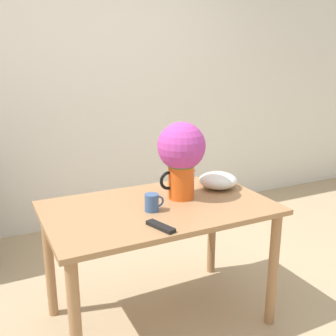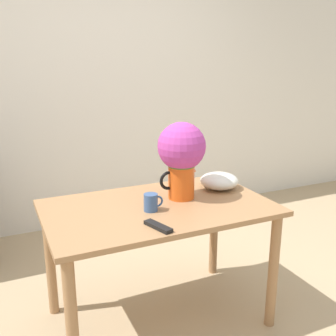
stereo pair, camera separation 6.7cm
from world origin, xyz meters
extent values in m
plane|color=tan|center=(0.00, 0.00, 0.00)|extent=(12.00, 12.00, 0.00)
cube|color=silver|center=(0.00, 1.81, 1.30)|extent=(8.00, 0.05, 2.60)
cube|color=#A3754C|center=(-0.12, 0.12, 0.74)|extent=(1.30, 0.80, 0.03)
cylinder|color=#A3754C|center=(-0.71, -0.22, 0.36)|extent=(0.06, 0.06, 0.73)
cylinder|color=#A3754C|center=(0.47, -0.22, 0.36)|extent=(0.06, 0.06, 0.73)
cylinder|color=#A3754C|center=(-0.71, 0.46, 0.36)|extent=(0.06, 0.06, 0.73)
cylinder|color=#A3754C|center=(0.47, 0.46, 0.36)|extent=(0.06, 0.06, 0.73)
cylinder|color=#E05619|center=(0.06, 0.18, 0.87)|extent=(0.16, 0.16, 0.22)
cone|color=#E05619|center=(0.13, 0.18, 0.95)|extent=(0.06, 0.06, 0.06)
torus|color=black|center=(-0.03, 0.18, 0.88)|extent=(0.12, 0.02, 0.12)
sphere|color=#3D7033|center=(0.06, 0.18, 1.03)|extent=(0.22, 0.22, 0.22)
sphere|color=#B23D99|center=(0.06, 0.18, 1.08)|extent=(0.29, 0.29, 0.29)
cylinder|color=#385689|center=(-0.19, 0.06, 0.81)|extent=(0.08, 0.08, 0.10)
torus|color=#385689|center=(-0.15, 0.06, 0.81)|extent=(0.07, 0.01, 0.07)
ellipsoid|color=silver|center=(0.36, 0.24, 0.81)|extent=(0.25, 0.25, 0.10)
cube|color=black|center=(-0.25, -0.17, 0.77)|extent=(0.10, 0.18, 0.02)
camera|label=1|loc=(-1.02, -1.81, 1.58)|focal=42.00mm
camera|label=2|loc=(-0.96, -1.84, 1.58)|focal=42.00mm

